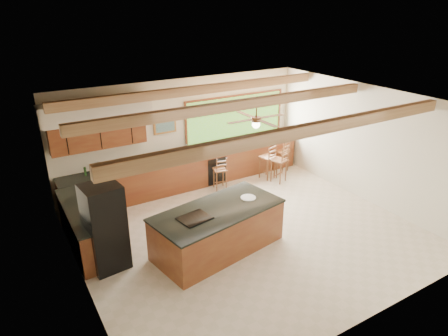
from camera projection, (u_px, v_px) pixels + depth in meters
ground at (248, 232)px, 9.11m from camera, size 7.20×7.20×0.00m
room_shell at (227, 134)px, 8.69m from camera, size 7.27×6.54×3.02m
counter_run at (169, 182)px, 10.54m from camera, size 7.12×3.10×1.27m
island at (218, 229)px, 8.34m from camera, size 2.92×1.74×0.97m
refrigerator at (105, 227)px, 7.64m from camera, size 0.75×0.74×1.76m
bar_stool_a at (221, 170)px, 10.99m from camera, size 0.41×0.41×0.96m
bar_stool_b at (280, 161)px, 11.41m from camera, size 0.50×0.50×1.09m
bar_stool_c at (269, 158)px, 11.63m from camera, size 0.47×0.47×1.11m
bar_stool_d at (283, 152)px, 12.13m from camera, size 0.48×0.48×1.06m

